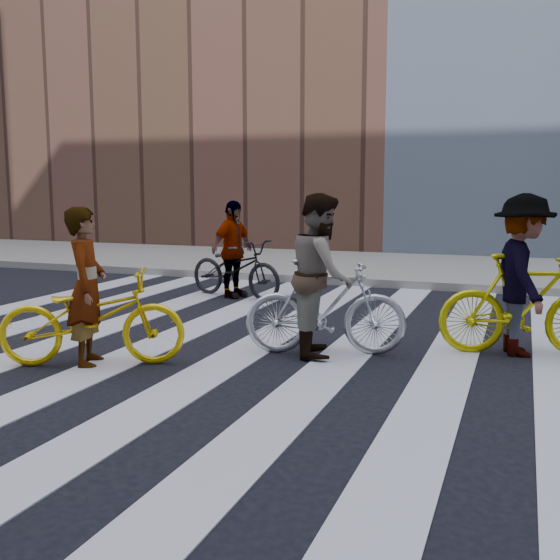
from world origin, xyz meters
The scene contains 11 objects.
ground centered at (0.00, 0.00, 0.00)m, with size 100.00×100.00×0.00m, color black.
sidewalk_far centered at (0.00, 7.50, 0.07)m, with size 100.00×5.00×0.15m, color gray.
zebra_crosswalk centered at (0.00, 0.00, 0.01)m, with size 8.25×10.00×0.01m.
bike_yellow_left centered at (-0.71, -1.24, 0.50)m, with size 0.66×1.89×0.99m, color yellow.
bike_silver_mid centered at (1.42, 0.02, 0.53)m, with size 0.50×1.76×1.06m, color silver.
bike_yellow_right centered at (3.48, 0.77, 0.56)m, with size 0.53×1.86×1.12m, color #C5BE0A.
bike_dark_rear centered at (-1.06, 3.10, 0.49)m, with size 0.65×1.86×0.98m, color black.
rider_left centered at (-0.76, -1.24, 0.82)m, with size 0.60×0.39×1.64m, color slate.
rider_mid centered at (1.37, 0.02, 0.89)m, with size 0.86×0.67×1.77m, color slate.
rider_right centered at (3.43, 0.77, 0.89)m, with size 1.14×0.66×1.77m, color slate.
rider_rear centered at (-1.11, 3.10, 0.81)m, with size 0.95×0.39×1.62m, color slate.
Camera 1 is at (3.42, -6.77, 1.83)m, focal length 42.00 mm.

